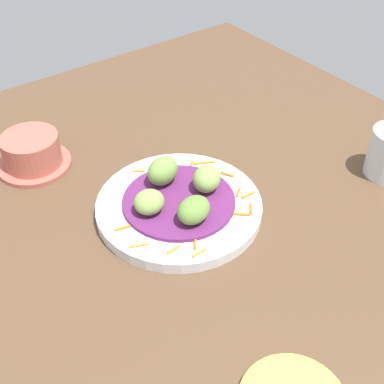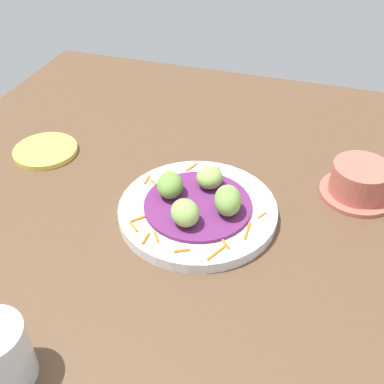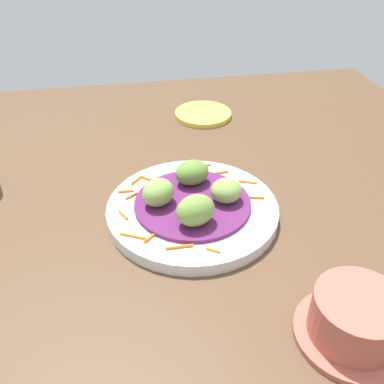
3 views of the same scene
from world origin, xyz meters
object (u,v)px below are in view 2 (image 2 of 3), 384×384
(guac_scoop_left, at_px, (210,178))
(guac_scoop_back, at_px, (228,200))
(terracotta_bowl, at_px, (359,182))
(guac_scoop_center, at_px, (169,186))
(guac_scoop_right, at_px, (185,213))
(main_plate, at_px, (198,211))
(side_plate_small, at_px, (46,151))

(guac_scoop_left, bearing_deg, guac_scoop_back, 39.36)
(terracotta_bowl, bearing_deg, guac_scoop_left, -70.86)
(guac_scoop_left, bearing_deg, terracotta_bowl, 109.14)
(guac_scoop_center, height_order, guac_scoop_right, guac_scoop_right)
(guac_scoop_left, relative_size, guac_scoop_back, 0.84)
(guac_scoop_back, xyz_separation_m, terracotta_bowl, (-0.14, 0.20, -0.02))
(main_plate, distance_m, guac_scoop_left, 0.06)
(guac_scoop_right, bearing_deg, main_plate, 174.36)
(main_plate, height_order, guac_scoop_back, guac_scoop_back)
(terracotta_bowl, bearing_deg, guac_scoop_right, -53.77)
(guac_scoop_left, bearing_deg, main_plate, -5.64)
(terracotta_bowl, bearing_deg, guac_scoop_center, -66.49)
(guac_scoop_left, height_order, side_plate_small, guac_scoop_left)
(guac_scoop_center, distance_m, side_plate_small, 0.30)
(main_plate, xyz_separation_m, guac_scoop_right, (0.05, -0.00, 0.04))
(main_plate, bearing_deg, side_plate_small, -104.25)
(main_plate, distance_m, guac_scoop_right, 0.06)
(guac_scoop_center, bearing_deg, side_plate_small, -105.70)
(main_plate, xyz_separation_m, guac_scoop_back, (0.00, 0.05, 0.04))
(side_plate_small, bearing_deg, guac_scoop_back, 76.84)
(guac_scoop_right, distance_m, guac_scoop_back, 0.07)
(guac_scoop_right, bearing_deg, guac_scoop_center, -140.64)
(guac_scoop_center, height_order, guac_scoop_back, guac_scoop_back)
(guac_scoop_left, bearing_deg, guac_scoop_right, -5.64)
(side_plate_small, height_order, terracotta_bowl, terracotta_bowl)
(side_plate_small, bearing_deg, guac_scoop_right, 67.76)
(side_plate_small, bearing_deg, guac_scoop_left, 84.10)
(guac_scoop_center, relative_size, side_plate_small, 0.45)
(guac_scoop_left, xyz_separation_m, guac_scoop_back, (0.06, 0.05, 0.01))
(main_plate, distance_m, guac_scoop_center, 0.06)
(guac_scoop_left, distance_m, terracotta_bowl, 0.26)
(main_plate, xyz_separation_m, side_plate_small, (-0.09, -0.34, -0.00))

